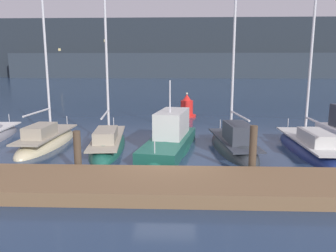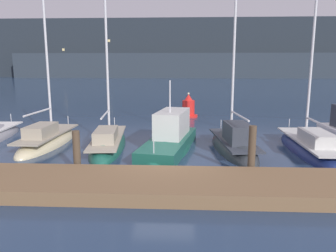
# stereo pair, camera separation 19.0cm
# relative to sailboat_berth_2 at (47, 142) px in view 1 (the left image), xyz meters

# --- Properties ---
(ground_plane) EXTENTS (400.00, 400.00, 0.00)m
(ground_plane) POSITION_rel_sailboat_berth_2_xyz_m (6.40, -3.68, -0.14)
(ground_plane) COLOR navy
(dock) EXTENTS (27.41, 2.80, 0.45)m
(dock) POSITION_rel_sailboat_berth_2_xyz_m (6.40, -6.16, 0.09)
(dock) COLOR brown
(dock) RESTS_ON ground
(mooring_pile_1) EXTENTS (0.28, 0.28, 1.69)m
(mooring_pile_1) POSITION_rel_sailboat_berth_2_xyz_m (3.07, -4.51, 0.71)
(mooring_pile_1) COLOR #4C3D2D
(mooring_pile_1) RESTS_ON ground
(mooring_pile_2) EXTENTS (0.28, 0.28, 1.94)m
(mooring_pile_2) POSITION_rel_sailboat_berth_2_xyz_m (9.73, -4.51, 0.84)
(mooring_pile_2) COLOR #4C3D2D
(mooring_pile_2) RESTS_ON ground
(sailboat_berth_2) EXTENTS (1.88, 6.30, 9.14)m
(sailboat_berth_2) POSITION_rel_sailboat_berth_2_xyz_m (0.00, 0.00, 0.00)
(sailboat_berth_2) COLOR beige
(sailboat_berth_2) RESTS_ON ground
(sailboat_berth_3) EXTENTS (2.41, 7.19, 10.38)m
(sailboat_berth_3) POSITION_rel_sailboat_berth_2_xyz_m (3.31, -0.34, -0.02)
(sailboat_berth_3) COLOR #195647
(sailboat_berth_3) RESTS_ON ground
(motorboat_berth_4) EXTENTS (3.06, 6.95, 4.08)m
(motorboat_berth_4) POSITION_rel_sailboat_berth_2_xyz_m (6.49, -0.80, 0.16)
(motorboat_berth_4) COLOR #195647
(motorboat_berth_4) RESTS_ON ground
(sailboat_berth_5) EXTENTS (2.36, 6.44, 9.23)m
(sailboat_berth_5) POSITION_rel_sailboat_berth_2_xyz_m (9.64, -0.67, 0.01)
(sailboat_berth_5) COLOR #2D3338
(sailboat_berth_5) RESTS_ON ground
(sailboat_berth_6) EXTENTS (1.84, 7.30, 9.74)m
(sailboat_berth_6) POSITION_rel_sailboat_berth_2_xyz_m (13.26, -0.82, -0.01)
(sailboat_berth_6) COLOR navy
(sailboat_berth_6) RESTS_ON ground
(channel_buoy) EXTENTS (1.49, 1.49, 1.96)m
(channel_buoy) POSITION_rel_sailboat_berth_2_xyz_m (7.52, 9.76, 0.59)
(channel_buoy) COLOR red
(channel_buoy) RESTS_ON ground
(hillside_backdrop) EXTENTS (240.00, 23.00, 18.97)m
(hillside_backdrop) POSITION_rel_sailboat_berth_2_xyz_m (8.90, 98.82, 8.60)
(hillside_backdrop) COLOR #232B33
(hillside_backdrop) RESTS_ON ground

